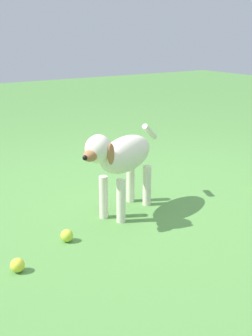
{
  "coord_description": "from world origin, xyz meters",
  "views": [
    {
      "loc": [
        -1.49,
        -2.07,
        1.05
      ],
      "look_at": [
        -0.08,
        0.04,
        0.27
      ],
      "focal_mm": 48.43,
      "sensor_mm": 36.0,
      "label": 1
    }
  ],
  "objects": [
    {
      "name": "ground",
      "position": [
        0.0,
        0.0,
        0.0
      ],
      "size": [
        14.0,
        14.0,
        0.0
      ],
      "primitive_type": "plane",
      "color": "#548C42"
    },
    {
      "name": "dog",
      "position": [
        -0.13,
        0.02,
        0.35
      ],
      "size": [
        0.72,
        0.4,
        0.53
      ],
      "rotation": [
        0.0,
        0.0,
        3.58
      ],
      "color": "silver",
      "rests_on": "ground"
    },
    {
      "name": "tennis_ball_2",
      "position": [
        -0.89,
        -0.29,
        0.03
      ],
      "size": [
        0.07,
        0.07,
        0.07
      ],
      "primitive_type": "sphere",
      "color": "yellow",
      "rests_on": "ground"
    },
    {
      "name": "tennis_ball_0",
      "position": [
        -0.57,
        -0.13,
        0.03
      ],
      "size": [
        0.07,
        0.07,
        0.07
      ],
      "primitive_type": "sphere",
      "color": "#C5DF3D",
      "rests_on": "ground"
    }
  ]
}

